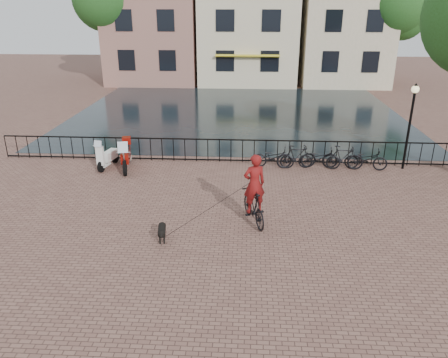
# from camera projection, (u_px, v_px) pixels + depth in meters

# --- Properties ---
(ground) EXTENTS (100.00, 100.00, 0.00)m
(ground) POSITION_uv_depth(u_px,v_px,m) (217.00, 263.00, 11.58)
(ground) COLOR brown
(ground) RESTS_ON ground
(canal_water) EXTENTS (20.00, 20.00, 0.00)m
(canal_water) POSITION_uv_depth(u_px,v_px,m) (237.00, 112.00, 27.60)
(canal_water) COLOR black
(canal_water) RESTS_ON ground
(railing) EXTENTS (20.00, 0.05, 1.02)m
(railing) POSITION_uv_depth(u_px,v_px,m) (231.00, 151.00, 18.80)
(railing) COLOR black
(railing) RESTS_ON ground
(canal_house_left) EXTENTS (7.50, 9.00, 12.80)m
(canal_house_left) POSITION_uv_depth(u_px,v_px,m) (156.00, 4.00, 37.38)
(canal_house_left) COLOR #926355
(canal_house_left) RESTS_ON ground
(canal_house_mid) EXTENTS (8.00, 9.50, 11.80)m
(canal_house_mid) POSITION_uv_depth(u_px,v_px,m) (249.00, 10.00, 37.13)
(canal_house_mid) COLOR beige
(canal_house_mid) RESTS_ON ground
(canal_house_right) EXTENTS (7.00, 9.00, 13.30)m
(canal_house_right) POSITION_uv_depth(u_px,v_px,m) (345.00, 0.00, 36.40)
(canal_house_right) COLOR #BDB38C
(canal_house_right) RESTS_ON ground
(tree_far_right) EXTENTS (4.76, 4.76, 8.76)m
(tree_far_right) POSITION_uv_depth(u_px,v_px,m) (398.00, 4.00, 33.54)
(tree_far_right) COLOR black
(tree_far_right) RESTS_ON ground
(lamp_post) EXTENTS (0.30, 0.30, 3.45)m
(lamp_post) POSITION_uv_depth(u_px,v_px,m) (412.00, 112.00, 17.33)
(lamp_post) COLOR black
(lamp_post) RESTS_ON ground
(cyclist) EXTENTS (1.14, 1.99, 2.63)m
(cyclist) POSITION_uv_depth(u_px,v_px,m) (254.00, 193.00, 13.36)
(cyclist) COLOR black
(cyclist) RESTS_ON ground
(dog) EXTENTS (0.39, 0.85, 0.55)m
(dog) POSITION_uv_depth(u_px,v_px,m) (162.00, 232.00, 12.58)
(dog) COLOR black
(dog) RESTS_ON ground
(motorcycle) EXTENTS (0.87, 2.11, 1.47)m
(motorcycle) POSITION_uv_depth(u_px,v_px,m) (126.00, 152.00, 17.92)
(motorcycle) COLOR maroon
(motorcycle) RESTS_ON ground
(scooter) EXTENTS (0.72, 1.55, 1.38)m
(scooter) POSITION_uv_depth(u_px,v_px,m) (107.00, 152.00, 18.11)
(scooter) COLOR white
(scooter) RESTS_ON ground
(parked_bike_0) EXTENTS (1.76, 0.76, 0.90)m
(parked_bike_0) POSITION_uv_depth(u_px,v_px,m) (273.00, 157.00, 18.16)
(parked_bike_0) COLOR black
(parked_bike_0) RESTS_ON ground
(parked_bike_1) EXTENTS (1.72, 0.73, 1.00)m
(parked_bike_1) POSITION_uv_depth(u_px,v_px,m) (296.00, 157.00, 18.09)
(parked_bike_1) COLOR black
(parked_bike_1) RESTS_ON ground
(parked_bike_2) EXTENTS (1.76, 0.73, 0.90)m
(parked_bike_2) POSITION_uv_depth(u_px,v_px,m) (319.00, 158.00, 18.06)
(parked_bike_2) COLOR black
(parked_bike_2) RESTS_ON ground
(parked_bike_3) EXTENTS (1.71, 0.66, 1.00)m
(parked_bike_3) POSITION_uv_depth(u_px,v_px,m) (343.00, 158.00, 17.99)
(parked_bike_3) COLOR black
(parked_bike_3) RESTS_ON ground
(parked_bike_4) EXTENTS (1.79, 0.85, 0.90)m
(parked_bike_4) POSITION_uv_depth(u_px,v_px,m) (366.00, 159.00, 17.95)
(parked_bike_4) COLOR black
(parked_bike_4) RESTS_ON ground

